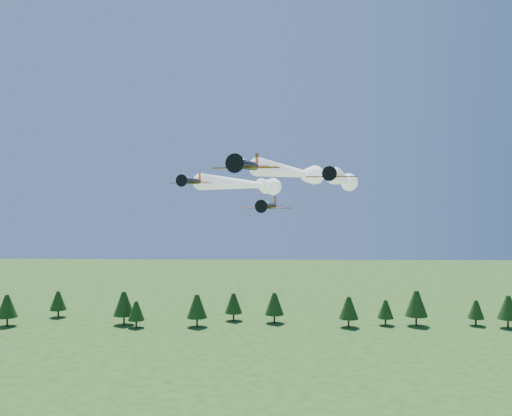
{
  "coord_description": "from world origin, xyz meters",
  "views": [
    {
      "loc": [
        2.04,
        -81.17,
        43.01
      ],
      "look_at": [
        0.04,
        0.0,
        41.24
      ],
      "focal_mm": 40.0,
      "sensor_mm": 36.0,
      "label": 1
    }
  ],
  "objects_px": {
    "plane_slot": "(269,206)",
    "plane_right": "(345,180)",
    "plane_lead": "(297,173)",
    "plane_left": "(250,184)"
  },
  "relations": [
    {
      "from": "plane_lead",
      "to": "plane_left",
      "type": "height_order",
      "value": "plane_lead"
    },
    {
      "from": "plane_lead",
      "to": "plane_right",
      "type": "distance_m",
      "value": 12.94
    },
    {
      "from": "plane_lead",
      "to": "plane_left",
      "type": "distance_m",
      "value": 14.71
    },
    {
      "from": "plane_slot",
      "to": "plane_right",
      "type": "bearing_deg",
      "value": 68.88
    },
    {
      "from": "plane_left",
      "to": "plane_slot",
      "type": "distance_m",
      "value": 21.32
    },
    {
      "from": "plane_lead",
      "to": "plane_right",
      "type": "bearing_deg",
      "value": 60.86
    },
    {
      "from": "plane_left",
      "to": "plane_right",
      "type": "relative_size",
      "value": 0.95
    },
    {
      "from": "plane_left",
      "to": "plane_right",
      "type": "height_order",
      "value": "plane_right"
    },
    {
      "from": "plane_lead",
      "to": "plane_slot",
      "type": "distance_m",
      "value": 11.4
    },
    {
      "from": "plane_right",
      "to": "plane_slot",
      "type": "xyz_separation_m",
      "value": [
        -14.11,
        -17.72,
        -4.54
      ]
    }
  ]
}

